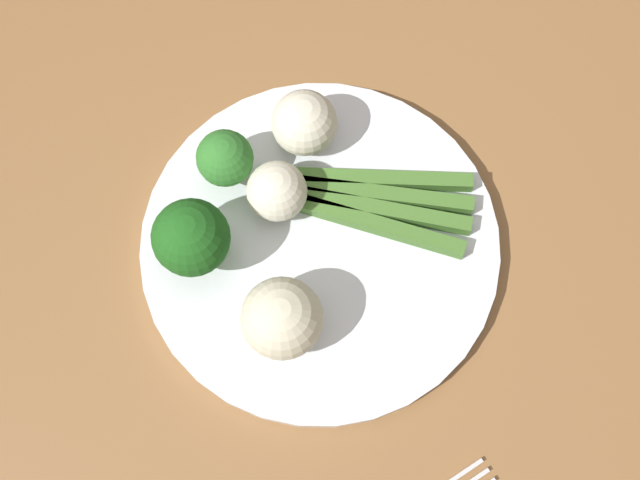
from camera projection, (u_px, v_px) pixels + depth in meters
ground_plane at (290, 369)px, 1.32m from camera, size 6.00×6.00×0.02m
dining_table at (264, 261)px, 0.71m from camera, size 1.45×0.98×0.72m
plate at (320, 245)px, 0.61m from camera, size 0.28×0.28×0.01m
asparagus_bundle at (374, 201)px, 0.61m from camera, size 0.11×0.16×0.01m
broccoli_front_left at (225, 159)px, 0.59m from camera, size 0.04×0.04×0.05m
broccoli_back_right at (191, 238)px, 0.56m from camera, size 0.06×0.06×0.07m
cauliflower_near_fork at (304, 123)px, 0.61m from camera, size 0.05×0.05×0.05m
cauliflower_left at (277, 320)px, 0.55m from camera, size 0.06×0.06×0.06m
cauliflower_near_center at (277, 191)px, 0.59m from camera, size 0.05×0.05×0.05m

